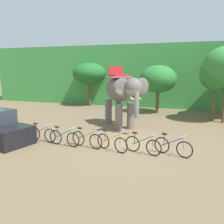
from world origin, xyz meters
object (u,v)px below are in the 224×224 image
bike_teal (64,138)px  bike_yellow (112,142)px  tree_far_left (216,74)px  bike_purple (173,147)px  bike_pink (42,134)px  elephant (121,92)px  tree_center (158,79)px  bike_green (143,145)px  tree_center_left (89,73)px  bike_orange (87,139)px

bike_teal → bike_yellow: (2.38, 0.02, 0.00)m
tree_far_left → bike_purple: 8.68m
bike_pink → tree_far_left: bearing=42.5°
elephant → bike_pink: (-2.97, -4.10, -1.82)m
bike_pink → bike_teal: size_ratio=1.00×
tree_far_left → bike_yellow: (-4.83, -8.14, -2.92)m
tree_center → bike_green: bearing=-86.0°
tree_center → bike_teal: 10.68m
tree_center_left → bike_orange: size_ratio=2.51×
elephant → bike_orange: size_ratio=2.29×
bike_green → tree_center: bearing=94.0°
tree_center_left → bike_orange: bearing=-67.1°
tree_far_left → bike_teal: size_ratio=2.65×
bike_pink → bike_purple: bearing=0.1°
bike_yellow → bike_green: size_ratio=0.97×
tree_center_left → tree_far_left: 11.70m
elephant → bike_orange: (-0.43, -4.25, -1.82)m
elephant → bike_green: 5.14m
tree_center → elephant: bearing=-105.2°
bike_orange → tree_far_left: bearing=52.9°
tree_far_left → bike_teal: (-7.21, -8.16, -2.92)m
bike_teal → bike_pink: bearing=169.3°
bike_teal → bike_green: size_ratio=1.02×
tree_center_left → bike_purple: size_ratio=2.57×
bike_pink → bike_green: 5.18m
tree_far_left → bike_green: (-3.44, -8.07, -2.92)m
tree_center → bike_yellow: tree_center is taller
tree_far_left → bike_pink: bearing=-137.5°
bike_teal → bike_green: same height
bike_teal → bike_orange: 1.14m
tree_center_left → bike_pink: bearing=-78.1°
tree_center_left → elephant: (5.42, -7.56, -0.99)m
bike_teal → bike_yellow: size_ratio=1.05×
bike_purple → bike_teal: bearing=-176.8°
bike_pink → bike_teal: (1.41, -0.27, 0.00)m
tree_center → bike_teal: size_ratio=2.31×
bike_yellow → bike_purple: same height
bike_pink → bike_purple: size_ratio=1.04×
tree_center_left → bike_yellow: (6.25, -11.91, -2.81)m
bike_yellow → bike_purple: bearing=5.7°
tree_far_left → bike_yellow: size_ratio=2.78×
bike_yellow → bike_green: (1.39, 0.07, 0.00)m
tree_far_left → tree_center_left: bearing=161.2°
tree_center_left → tree_center: bearing=-16.1°
elephant → tree_center_left: bearing=125.6°
tree_far_left → bike_purple: (-2.20, -7.88, -2.92)m
bike_pink → elephant: bearing=54.1°
bike_green → bike_purple: (1.24, 0.19, 0.00)m
tree_center → bike_yellow: bearing=-94.0°
bike_green → bike_teal: bearing=-178.7°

